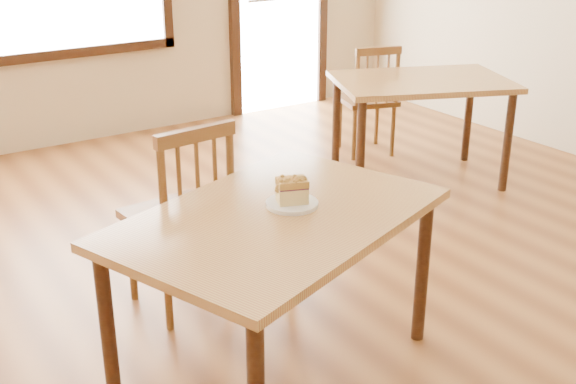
# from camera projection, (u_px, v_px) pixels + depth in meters

# --- Properties ---
(cafe_table_main) EXTENTS (1.55, 1.28, 0.75)m
(cafe_table_main) POSITION_uv_depth(u_px,v_px,m) (277.00, 233.00, 2.92)
(cafe_table_main) COLOR #AA8642
(cafe_table_main) RESTS_ON ground
(cafe_chair_main) EXTENTS (0.49, 0.49, 0.99)m
(cafe_chair_main) POSITION_uv_depth(u_px,v_px,m) (182.00, 215.00, 3.49)
(cafe_chair_main) COLOR brown
(cafe_chair_main) RESTS_ON ground
(cafe_table_second) EXTENTS (1.41, 1.20, 0.75)m
(cafe_table_second) POSITION_uv_depth(u_px,v_px,m) (421.00, 93.00, 5.09)
(cafe_table_second) COLOR #AA8642
(cafe_table_second) RESTS_ON ground
(cafe_chair_second) EXTENTS (0.51, 0.51, 0.90)m
(cafe_chair_second) POSITION_uv_depth(u_px,v_px,m) (369.00, 99.00, 5.70)
(cafe_chair_second) COLOR brown
(cafe_chair_second) RESTS_ON ground
(plate) EXTENTS (0.22, 0.22, 0.02)m
(plate) POSITION_uv_depth(u_px,v_px,m) (292.00, 204.00, 2.96)
(plate) COLOR white
(plate) RESTS_ON cafe_table_main
(cake_slice) EXTENTS (0.15, 0.13, 0.12)m
(cake_slice) POSITION_uv_depth(u_px,v_px,m) (291.00, 189.00, 2.94)
(cake_slice) COLOR #EECC86
(cake_slice) RESTS_ON plate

